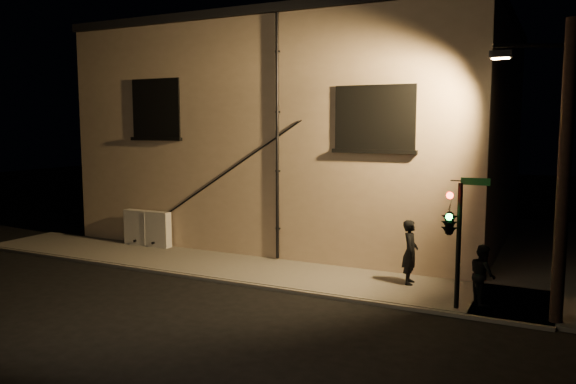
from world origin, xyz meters
The scene contains 8 objects.
ground centered at (0.00, 0.00, 0.00)m, with size 90.00×90.00×0.00m, color black.
sidewalk centered at (1.22, 4.39, 0.06)m, with size 21.00×16.00×0.12m.
building centered at (-3.00, 8.99, 4.40)m, with size 16.20×12.23×8.80m.
utility_cabinet centered at (-7.36, 2.70, 0.80)m, with size 2.06×0.35×1.36m, color beige.
pedestrian_a centered at (3.07, 1.97, 1.07)m, with size 0.69×0.45×1.89m, color black.
pedestrian_b centered at (5.23, 0.95, 0.90)m, with size 0.76×0.59×1.57m, color black.
traffic_signal centered at (4.50, 0.19, 2.37)m, with size 1.26×1.97×3.35m.
streetlamp_pole centered at (6.90, 0.39, 3.79)m, with size 2.02×1.39×7.14m.
Camera 1 is at (7.01, -14.02, 4.74)m, focal length 35.00 mm.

